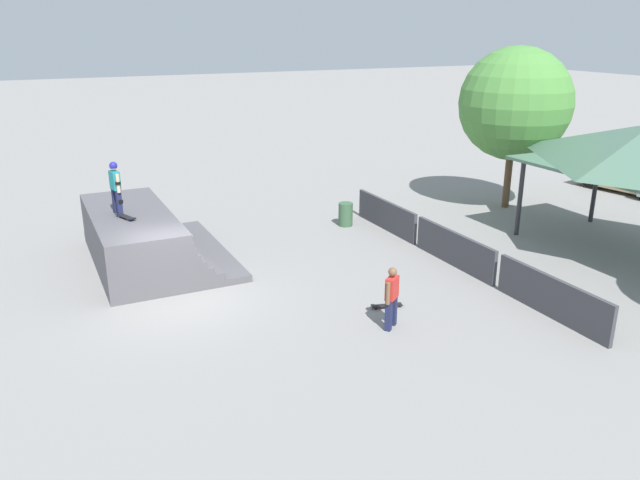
# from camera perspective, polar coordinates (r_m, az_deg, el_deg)

# --- Properties ---
(ground_plane) EXTENTS (160.00, 160.00, 0.00)m
(ground_plane) POSITION_cam_1_polar(r_m,az_deg,el_deg) (17.24, -12.48, -5.19)
(ground_plane) COLOR gray
(quarter_pipe_ramp) EXTENTS (5.80, 3.90, 1.65)m
(quarter_pipe_ramp) POSITION_cam_1_polar(r_m,az_deg,el_deg) (19.78, -15.94, 0.01)
(quarter_pipe_ramp) COLOR #565459
(quarter_pipe_ramp) RESTS_ON ground
(skater_on_deck) EXTENTS (0.68, 0.28, 1.58)m
(skater_on_deck) POSITION_cam_1_polar(r_m,az_deg,el_deg) (19.20, -18.21, 4.85)
(skater_on_deck) COLOR #1E2347
(skater_on_deck) RESTS_ON quarter_pipe_ramp
(skateboard_on_deck) EXTENTS (0.85, 0.49, 0.09)m
(skateboard_on_deck) POSITION_cam_1_polar(r_m,az_deg,el_deg) (18.87, -17.30, 2.03)
(skateboard_on_deck) COLOR blue
(skateboard_on_deck) RESTS_ON quarter_pipe_ramp
(bystander_walking) EXTENTS (0.46, 0.56, 1.56)m
(bystander_walking) POSITION_cam_1_polar(r_m,az_deg,el_deg) (15.00, 6.58, -4.99)
(bystander_walking) COLOR #1E2347
(bystander_walking) RESTS_ON ground
(skateboard_on_ground) EXTENTS (0.39, 0.84, 0.09)m
(skateboard_on_ground) POSITION_cam_1_polar(r_m,az_deg,el_deg) (16.35, 6.04, -5.98)
(skateboard_on_ground) COLOR red
(skateboard_on_ground) RESTS_ON ground
(barrier_fence) EXTENTS (11.59, 0.12, 1.05)m
(barrier_fence) POSITION_cam_1_polar(r_m,az_deg,el_deg) (19.33, 12.17, -0.80)
(barrier_fence) COLOR #3D3D42
(barrier_fence) RESTS_ON ground
(tree_far_back) EXTENTS (4.31, 4.31, 6.26)m
(tree_far_back) POSITION_cam_1_polar(r_m,az_deg,el_deg) (25.54, 17.42, 11.80)
(tree_far_back) COLOR brown
(tree_far_back) RESTS_ON ground
(trash_bin) EXTENTS (0.52, 0.52, 0.85)m
(trash_bin) POSITION_cam_1_polar(r_m,az_deg,el_deg) (22.75, 2.35, 2.36)
(trash_bin) COLOR #385B3D
(trash_bin) RESTS_ON ground
(parked_car_tan) EXTENTS (4.36, 2.31, 1.27)m
(parked_car_tan) POSITION_cam_1_polar(r_m,az_deg,el_deg) (30.61, 26.25, 5.10)
(parked_car_tan) COLOR tan
(parked_car_tan) RESTS_ON ground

